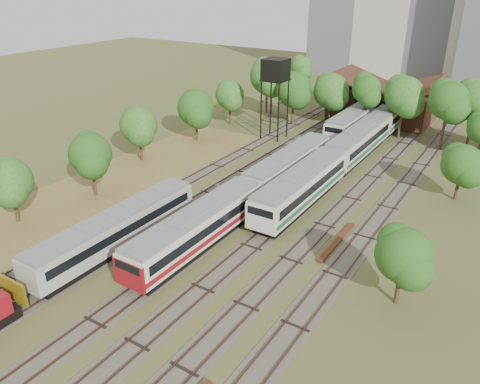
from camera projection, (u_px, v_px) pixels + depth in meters
The scene contains 13 objects.
ground at pixel (156, 302), 35.03m from camera, with size 240.00×240.00×0.00m, color #475123.
dry_grass_patch at pixel (80, 204), 49.93m from camera, with size 14.00×60.00×0.04m, color brown.
tracks at pixel (297, 185), 54.45m from camera, with size 24.60×80.00×0.19m.
railcar_red_set at pixel (249, 193), 47.89m from camera, with size 3.00×34.58×3.71m.
railcar_green_set at pixel (359, 142), 62.16m from camera, with size 3.20×52.08×3.97m.
railcar_rear at pixel (353, 122), 70.93m from camera, with size 3.11×16.08×3.84m.
old_grey_coach at pixel (117, 229), 41.20m from camera, with size 2.81×18.00×3.46m.
water_tower at pixel (276, 72), 66.44m from camera, with size 3.36×3.36×11.61m.
rail_pile_far at pixel (337, 242), 42.70m from camera, with size 0.49×7.89×0.26m, color #592B19.
maintenance_shed at pixel (383, 102), 78.60m from camera, with size 16.45×11.55×7.58m.
tree_band_left at pixel (160, 120), 60.48m from camera, with size 8.00×73.98×8.99m.
tree_band_far at pixel (378, 94), 69.29m from camera, with size 44.33×8.98×9.78m.
tree_band_right at pixel (458, 170), 47.81m from camera, with size 4.73×39.88×6.41m.
Camera 1 is at (20.55, -20.45, 22.24)m, focal length 35.00 mm.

